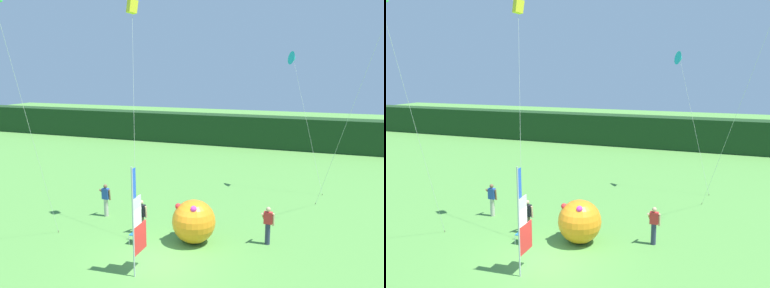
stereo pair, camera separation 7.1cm
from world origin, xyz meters
The scene contains 10 objects.
ground_plane centered at (0.00, 0.00, 0.00)m, with size 120.00×120.00×0.00m, color #518E3D.
distant_treeline centered at (0.00, 25.15, 1.50)m, with size 80.00×2.40×3.00m, color #193819.
banner_flag centered at (-0.34, -1.07, 1.98)m, with size 0.06×1.03×4.14m.
person_near_banner centered at (-1.87, 2.24, 0.86)m, with size 0.55×0.48×1.61m.
person_mid_field centered at (3.78, 3.07, 0.90)m, with size 0.55×0.48×1.69m.
person_far_left centered at (-4.62, 3.61, 0.91)m, with size 0.55×0.48×1.70m.
inflatable_balloon centered at (0.71, 2.17, 0.96)m, with size 1.91×1.91×1.91m.
folding_chair centered at (-1.60, 1.31, 0.51)m, with size 0.51×0.51×0.89m.
kite_cyan_delta_0 centered at (3.66, 11.57, 8.10)m, with size 2.55×0.98×8.55m.
kite_yellow_box_3 centered at (-2.70, 3.41, 10.16)m, with size 1.30×2.39×10.57m.
Camera 2 is at (6.30, -13.26, 7.47)m, focal length 37.23 mm.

